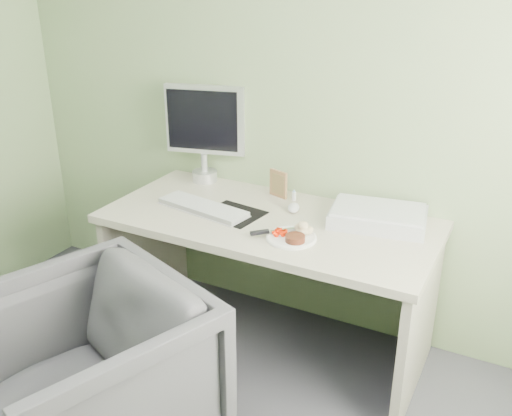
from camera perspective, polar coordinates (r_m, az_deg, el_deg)
The scene contains 15 objects.
wall_back at distance 2.89m, azimuth 4.76°, elevation 13.05°, with size 3.50×3.50×0.00m, color gray.
desk at distance 2.82m, azimuth 1.24°, elevation -4.40°, with size 1.60×0.75×0.73m.
plate at distance 2.54m, azimuth 3.55°, elevation -2.99°, with size 0.22×0.22×0.01m, color white.
steak at distance 2.49m, azimuth 3.94°, elevation -3.05°, with size 0.09×0.09×0.03m, color black.
potato_pile at distance 2.56m, azimuth 4.72°, elevation -2.03°, with size 0.10×0.07×0.05m, color #A2854F.
carrot_heap at distance 2.54m, azimuth 2.39°, elevation -2.35°, with size 0.05×0.05×0.04m, color red.
steak_knife at distance 2.55m, azimuth 1.14°, elevation -2.37°, with size 0.17×0.17×0.02m.
mousepad at distance 2.79m, azimuth -2.31°, elevation -0.59°, with size 0.27×0.24×0.00m, color black.
keyboard at distance 2.84m, azimuth -5.32°, elevation 0.10°, with size 0.48×0.14×0.02m, color white.
computer_mouse at distance 2.82m, azimuth 3.78°, elevation 0.03°, with size 0.06×0.10×0.04m, color white.
photo_frame at distance 2.97m, azimuth 2.25°, elevation 2.44°, with size 0.11×0.01×0.14m, color #A0684A.
eyedrop_bottle at distance 2.95m, azimuth 3.81°, elevation 1.29°, with size 0.02×0.02×0.06m.
scanner at distance 2.73m, azimuth 12.11°, elevation -0.91°, with size 0.44×0.29×0.07m, color #B4B8BC.
monitor at distance 3.15m, azimuth -5.13°, elevation 7.97°, with size 0.44×0.17×0.53m.
desk_chair at distance 2.38m, azimuth -16.41°, elevation -16.32°, with size 0.80×0.83×0.75m, color #353439.
Camera 1 is at (1.10, -0.62, 1.85)m, focal length 40.00 mm.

